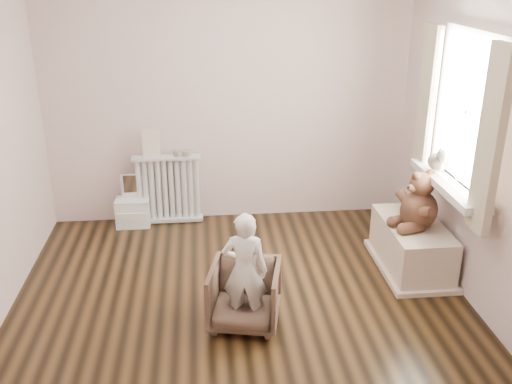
{
  "coord_description": "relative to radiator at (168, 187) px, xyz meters",
  "views": [
    {
      "loc": [
        -0.26,
        -3.75,
        2.51
      ],
      "look_at": [
        0.15,
        0.45,
        0.8
      ],
      "focal_mm": 40.0,
      "sensor_mm": 36.0,
      "label": 1
    }
  ],
  "objects": [
    {
      "name": "paper_doll",
      "position": [
        -0.14,
        0.0,
        0.47
      ],
      "size": [
        0.17,
        0.01,
        0.28
      ],
      "primitive_type": "cube",
      "color": "beige",
      "rests_on": "radiator"
    },
    {
      "name": "front_wall",
      "position": [
        0.62,
        -3.48,
        0.91
      ],
      "size": [
        3.6,
        0.02,
        2.6
      ],
      "primitive_type": "cube",
      "color": "beige",
      "rests_on": "ground"
    },
    {
      "name": "radiator",
      "position": [
        0.0,
        0.0,
        0.0
      ],
      "size": [
        0.68,
        0.13,
        0.72
      ],
      "primitive_type": "cube",
      "color": "silver",
      "rests_on": "floor"
    },
    {
      "name": "window",
      "position": [
        2.38,
        -1.38,
        1.06
      ],
      "size": [
        0.03,
        0.9,
        1.1
      ],
      "primitive_type": "cube",
      "color": "white",
      "rests_on": "right_wall"
    },
    {
      "name": "plush_cat",
      "position": [
        2.28,
        -1.16,
        0.61
      ],
      "size": [
        0.22,
        0.29,
        0.22
      ],
      "primitive_type": null,
      "rotation": [
        0.0,
        0.0,
        -0.25
      ],
      "color": "slate",
      "rests_on": "window_sill"
    },
    {
      "name": "tin_b",
      "position": [
        0.2,
        0.0,
        0.35
      ],
      "size": [
        0.09,
        0.09,
        0.05
      ],
      "primitive_type": "cylinder",
      "color": "#A59E8C",
      "rests_on": "radiator"
    },
    {
      "name": "teddy_bear",
      "position": [
        2.14,
        -1.23,
        0.28
      ],
      "size": [
        0.47,
        0.41,
        0.5
      ],
      "primitive_type": null,
      "rotation": [
        0.0,
        0.0,
        0.26
      ],
      "color": "#3D2216",
      "rests_on": "toy_bench"
    },
    {
      "name": "curtain_left",
      "position": [
        2.27,
        -1.95,
        1.0
      ],
      "size": [
        0.06,
        0.26,
        1.3
      ],
      "primitive_type": "cube",
      "color": "#BEB18F",
      "rests_on": "right_wall"
    },
    {
      "name": "toy_vanity",
      "position": [
        -0.37,
        -0.03,
        -0.11
      ],
      "size": [
        0.34,
        0.24,
        0.53
      ],
      "primitive_type": "cube",
      "color": "silver",
      "rests_on": "floor"
    },
    {
      "name": "tin_a",
      "position": [
        0.12,
        0.0,
        0.35
      ],
      "size": [
        0.09,
        0.09,
        0.05
      ],
      "primitive_type": "cylinder",
      "color": "#A59E8C",
      "rests_on": "radiator"
    },
    {
      "name": "back_wall",
      "position": [
        0.62,
        0.12,
        0.91
      ],
      "size": [
        3.6,
        0.02,
        2.6
      ],
      "primitive_type": "cube",
      "color": "beige",
      "rests_on": "ground"
    },
    {
      "name": "child",
      "position": [
        0.63,
        -1.89,
        0.08
      ],
      "size": [
        0.37,
        0.28,
        0.9
      ],
      "primitive_type": "imported",
      "rotation": [
        0.0,
        0.0,
        2.92
      ],
      "color": "white",
      "rests_on": "armchair"
    },
    {
      "name": "window_sill",
      "position": [
        2.29,
        -1.38,
        0.48
      ],
      "size": [
        0.22,
        1.1,
        0.06
      ],
      "primitive_type": "cube",
      "color": "silver",
      "rests_on": "right_wall"
    },
    {
      "name": "curtain_right",
      "position": [
        2.27,
        -0.81,
        1.0
      ],
      "size": [
        0.06,
        0.26,
        1.3
      ],
      "primitive_type": "cube",
      "color": "#BEB18F",
      "rests_on": "right_wall"
    },
    {
      "name": "floor",
      "position": [
        0.62,
        -1.68,
        -0.39
      ],
      "size": [
        3.6,
        3.6,
        0.01
      ],
      "primitive_type": "cube",
      "color": "black",
      "rests_on": "ground"
    },
    {
      "name": "armchair",
      "position": [
        0.63,
        -1.84,
        -0.16
      ],
      "size": [
        0.6,
        0.61,
        0.47
      ],
      "primitive_type": "imported",
      "rotation": [
        0.0,
        0.0,
        -0.22
      ],
      "color": "brown",
      "rests_on": "floor"
    },
    {
      "name": "right_wall",
      "position": [
        2.42,
        -1.68,
        0.91
      ],
      "size": [
        0.02,
        3.6,
        2.6
      ],
      "primitive_type": "cube",
      "color": "beige",
      "rests_on": "ground"
    },
    {
      "name": "toy_bench",
      "position": [
        2.14,
        -1.16,
        -0.19
      ],
      "size": [
        0.48,
        0.9,
        0.42
      ],
      "primitive_type": "cube",
      "color": "beige",
      "rests_on": "floor"
    }
  ]
}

